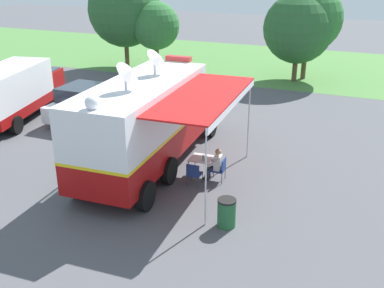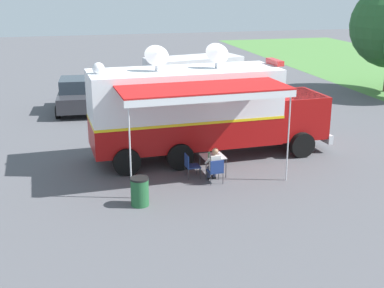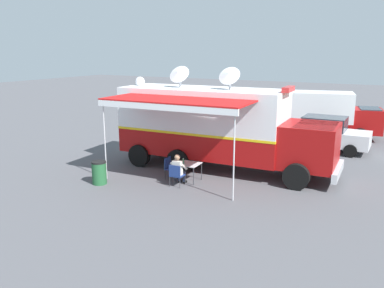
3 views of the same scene
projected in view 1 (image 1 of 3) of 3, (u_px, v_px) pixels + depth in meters
The scene contains 16 objects.
ground_plane at pixel (144, 172), 17.54m from camera, with size 100.00×100.00×0.00m, color #515156.
grass_verge at pixel (270, 63), 35.08m from camera, with size 80.00×14.00×0.01m, color #4C7F3D.
lot_stripe at pixel (80, 173), 17.43m from camera, with size 0.12×4.80×0.01m, color silver.
command_truck at pixel (151, 118), 17.44m from camera, with size 5.19×9.59×4.53m.
folding_table at pixel (201, 159), 16.98m from camera, with size 0.83×0.83×0.73m.
water_bottle at pixel (203, 158), 16.71m from camera, with size 0.07×0.07×0.22m.
folding_chair_at_table at pixel (221, 168), 16.66m from camera, with size 0.50×0.50×0.87m.
folding_chair_beside_table at pixel (194, 173), 16.30m from camera, with size 0.50×0.50×0.87m.
seated_responder at pixel (216, 164), 16.66m from camera, with size 0.67×0.57×1.25m.
trash_bin at pixel (227, 213), 13.87m from camera, with size 0.57×0.57×0.91m.
support_truck at pixel (14, 92), 22.72m from camera, with size 3.48×7.08×2.70m.
car_far_corner at pixel (83, 102), 22.89m from camera, with size 2.03×4.21×1.76m.
tree_far_left at pixel (125, 10), 32.38m from camera, with size 5.13×5.13×6.63m.
tree_left_of_centre at pixel (156, 26), 31.56m from camera, with size 3.27×3.27×4.81m.
tree_right_of_centre at pixel (298, 28), 28.89m from camera, with size 4.39×4.39×5.59m.
tree_far_right at pixel (308, 18), 29.32m from camera, with size 4.37×4.37×6.11m.
Camera 1 is at (7.70, -13.94, 7.65)m, focal length 43.06 mm.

